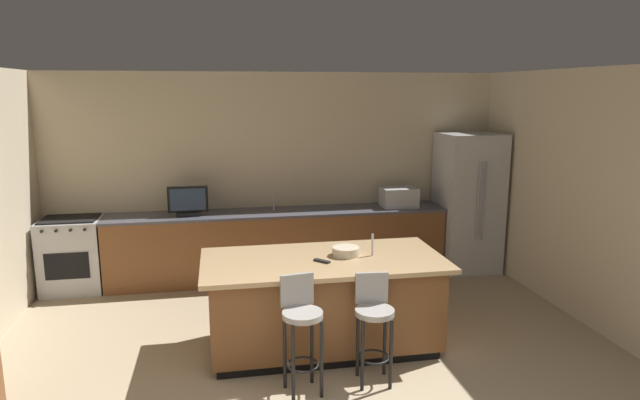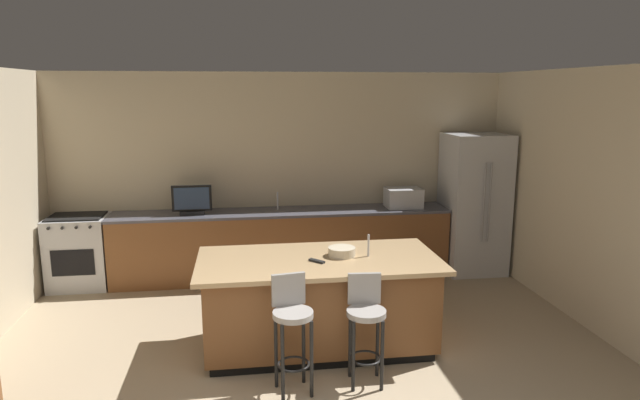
# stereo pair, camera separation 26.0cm
# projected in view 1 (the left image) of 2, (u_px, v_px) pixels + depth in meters

# --- Properties ---
(wall_back) EXTENTS (6.69, 0.12, 2.76)m
(wall_back) POSITION_uv_depth(u_px,v_px,m) (278.00, 174.00, 7.61)
(wall_back) COLOR beige
(wall_back) RESTS_ON ground_plane
(wall_right) EXTENTS (0.12, 5.26, 2.76)m
(wall_right) POSITION_uv_depth(u_px,v_px,m) (596.00, 199.00, 5.84)
(wall_right) COLOR beige
(wall_right) RESTS_ON ground_plane
(counter_back) EXTENTS (4.52, 0.62, 0.93)m
(counter_back) POSITION_uv_depth(u_px,v_px,m) (279.00, 245.00, 7.42)
(counter_back) COLOR brown
(counter_back) RESTS_ON ground_plane
(kitchen_island) EXTENTS (2.34, 1.14, 0.93)m
(kitchen_island) POSITION_uv_depth(u_px,v_px,m) (323.00, 302.00, 5.39)
(kitchen_island) COLOR black
(kitchen_island) RESTS_ON ground_plane
(refrigerator) EXTENTS (0.80, 0.80, 1.94)m
(refrigerator) POSITION_uv_depth(u_px,v_px,m) (468.00, 202.00, 7.72)
(refrigerator) COLOR #B7BABF
(refrigerator) RESTS_ON ground_plane
(range_oven) EXTENTS (0.74, 0.63, 0.95)m
(range_oven) POSITION_uv_depth(u_px,v_px,m) (73.00, 255.00, 6.95)
(range_oven) COLOR #B7BABF
(range_oven) RESTS_ON ground_plane
(microwave) EXTENTS (0.48, 0.36, 0.27)m
(microwave) POSITION_uv_depth(u_px,v_px,m) (399.00, 197.00, 7.60)
(microwave) COLOR #B7BABF
(microwave) RESTS_ON counter_back
(tv_monitor) EXTENTS (0.51, 0.16, 0.39)m
(tv_monitor) POSITION_uv_depth(u_px,v_px,m) (188.00, 202.00, 7.03)
(tv_monitor) COLOR black
(tv_monitor) RESTS_ON counter_back
(sink_faucet_back) EXTENTS (0.02, 0.02, 0.24)m
(sink_faucet_back) POSITION_uv_depth(u_px,v_px,m) (274.00, 201.00, 7.39)
(sink_faucet_back) COLOR #B2B2B7
(sink_faucet_back) RESTS_ON counter_back
(sink_faucet_island) EXTENTS (0.02, 0.02, 0.22)m
(sink_faucet_island) POSITION_uv_depth(u_px,v_px,m) (372.00, 245.00, 5.36)
(sink_faucet_island) COLOR #B2B2B7
(sink_faucet_island) RESTS_ON kitchen_island
(bar_stool_left) EXTENTS (0.34, 0.36, 1.01)m
(bar_stool_left) POSITION_uv_depth(u_px,v_px,m) (301.00, 324.00, 4.57)
(bar_stool_left) COLOR gray
(bar_stool_left) RESTS_ON ground_plane
(bar_stool_right) EXTENTS (0.34, 0.35, 0.96)m
(bar_stool_right) POSITION_uv_depth(u_px,v_px,m) (374.00, 319.00, 4.74)
(bar_stool_right) COLOR gray
(bar_stool_right) RESTS_ON ground_plane
(fruit_bowl) EXTENTS (0.27, 0.27, 0.09)m
(fruit_bowl) POSITION_uv_depth(u_px,v_px,m) (346.00, 251.00, 5.38)
(fruit_bowl) COLOR beige
(fruit_bowl) RESTS_ON kitchen_island
(tv_remote) EXTENTS (0.15, 0.15, 0.02)m
(tv_remote) POSITION_uv_depth(u_px,v_px,m) (322.00, 261.00, 5.18)
(tv_remote) COLOR black
(tv_remote) RESTS_ON kitchen_island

